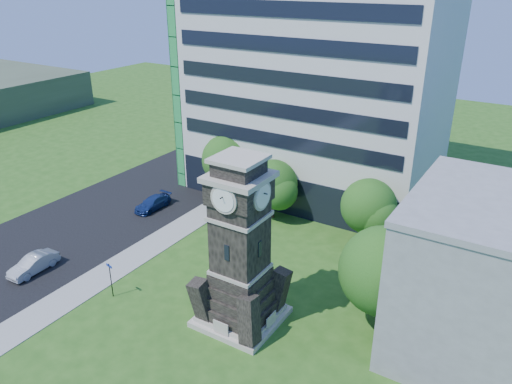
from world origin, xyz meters
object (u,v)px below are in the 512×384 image
Objects in this scene: car_street_mid at (33,264)px; street_sign at (111,276)px; car_street_north at (153,203)px; park_bench at (213,307)px; clock_tower at (240,255)px.

car_street_mid is 1.48× the size of street_sign.
car_street_north is 1.52× the size of street_sign.
park_bench is (15.76, 3.29, -0.13)m from car_street_mid.
car_street_mid is at bearing -167.79° from clock_tower.
car_street_north reaches higher than park_bench.
street_sign reaches higher than car_street_north.
car_street_mid reaches higher than car_street_north.
car_street_mid is at bearing -89.23° from car_street_north.
car_street_mid is (-17.80, -3.85, -4.58)m from clock_tower.
street_sign is at bearing -144.99° from park_bench.
car_street_mid is at bearing -162.50° from street_sign.
clock_tower is 5.91× the size of park_bench.
car_street_north is (-17.72, 10.19, -4.65)m from clock_tower.
park_bench is (-2.05, -0.56, -4.71)m from clock_tower.
clock_tower is at bearing 9.93° from car_street_mid.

